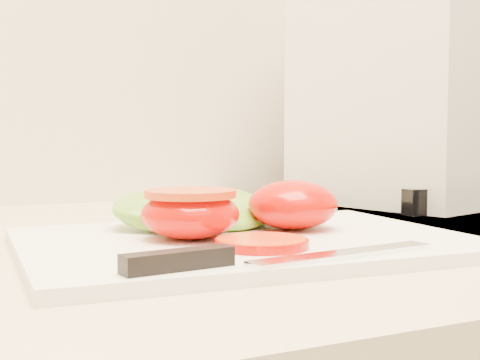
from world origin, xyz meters
name	(u,v)px	position (x,y,z in m)	size (l,w,h in m)	color
cutting_board	(245,243)	(0.01, 1.58, 0.94)	(0.35, 0.25, 0.01)	white
tomato_half_dome	(293,205)	(0.07, 1.60, 0.96)	(0.08, 0.08, 0.04)	#CF0B00
tomato_half_cut	(190,212)	(-0.03, 1.59, 0.96)	(0.08, 0.08, 0.04)	#CF0B00
tomato_slice_0	(262,243)	(0.00, 1.53, 0.94)	(0.07, 0.07, 0.01)	#E75A1C
lettuce_leaf_0	(199,210)	(0.00, 1.66, 0.95)	(0.16, 0.11, 0.03)	#7EA42B
knife	(247,257)	(-0.04, 1.48, 0.94)	(0.23, 0.04, 0.01)	silver
appliance	(405,90)	(0.36, 1.81, 1.08)	(0.20, 0.25, 0.30)	silver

